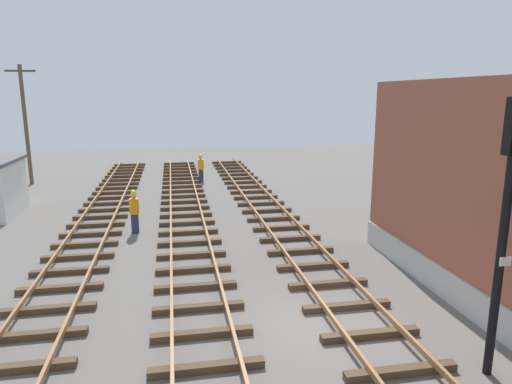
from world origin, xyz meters
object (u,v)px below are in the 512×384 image
Objects in this scene: signal_mast at (507,210)px; utility_pole_far at (25,123)px; track_worker_foreground at (134,212)px; track_worker_distant at (201,168)px.

utility_pole_far is (-15.57, 23.98, 0.41)m from signal_mast.
track_worker_distant is (3.54, 11.17, 0.00)m from track_worker_foreground.
signal_mast is at bearing -57.00° from utility_pole_far.
track_worker_foreground is (7.49, -12.29, -3.08)m from utility_pole_far.
signal_mast reaches higher than track_worker_foreground.
track_worker_foreground is at bearing 124.65° from signal_mast.
signal_mast reaches higher than track_worker_distant.
utility_pole_far reaches higher than track_worker_foreground.
utility_pole_far is at bearing 121.36° from track_worker_foreground.
track_worker_foreground is (-8.08, 11.69, -2.67)m from signal_mast.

